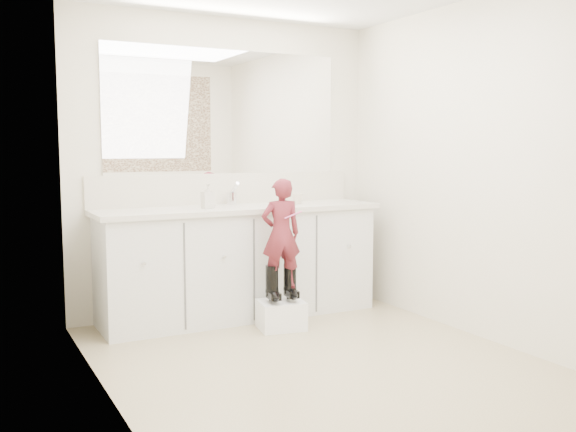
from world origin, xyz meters
TOP-DOWN VIEW (x-y plane):
  - floor at (0.00, 0.00)m, footprint 3.00×3.00m
  - wall_back at (0.00, 1.50)m, footprint 2.60×0.00m
  - wall_front at (0.00, -1.50)m, footprint 2.60×0.00m
  - wall_left at (-1.30, 0.00)m, footprint 0.00×3.00m
  - wall_right at (1.30, 0.00)m, footprint 0.00×3.00m
  - vanity_cabinet at (0.00, 1.23)m, footprint 2.20×0.55m
  - countertop at (0.00, 1.21)m, footprint 2.28×0.58m
  - backsplash at (0.00, 1.49)m, footprint 2.28×0.03m
  - mirror at (0.00, 1.49)m, footprint 2.00×0.02m
  - dot_panel at (0.00, -1.49)m, footprint 2.00×0.01m
  - faucet at (0.00, 1.38)m, footprint 0.08×0.08m
  - cup at (0.52, 1.21)m, footprint 0.12×0.12m
  - soap_bottle at (-0.28, 1.19)m, footprint 0.09×0.09m
  - step_stool at (0.13, 0.75)m, footprint 0.37×0.33m
  - boot_left at (0.05, 0.75)m, footprint 0.13×0.20m
  - boot_right at (0.20, 0.75)m, footprint 0.13×0.20m
  - toddler at (0.13, 0.75)m, footprint 0.33×0.24m
  - toothbrush at (0.20, 0.69)m, footprint 0.14×0.04m

SIDE VIEW (x-z plane):
  - floor at x=0.00m, z-range 0.00..0.00m
  - step_stool at x=0.13m, z-range 0.00..0.21m
  - boot_left at x=0.05m, z-range 0.21..0.49m
  - boot_right at x=0.20m, z-range 0.21..0.49m
  - vanity_cabinet at x=0.00m, z-range 0.00..0.85m
  - toddler at x=0.13m, z-range 0.31..1.13m
  - toothbrush at x=0.20m, z-range 0.83..0.89m
  - countertop at x=0.00m, z-range 0.85..0.89m
  - cup at x=0.52m, z-range 0.89..0.98m
  - faucet at x=0.00m, z-range 0.89..0.99m
  - soap_bottle at x=-0.28m, z-range 0.89..1.08m
  - backsplash at x=0.00m, z-range 0.89..1.14m
  - wall_back at x=0.00m, z-range -0.10..2.50m
  - wall_front at x=0.00m, z-range -0.10..2.50m
  - wall_left at x=-1.30m, z-range -0.30..2.70m
  - wall_right at x=1.30m, z-range -0.30..2.70m
  - mirror at x=0.00m, z-range 1.14..2.14m
  - dot_panel at x=0.00m, z-range 1.05..2.25m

